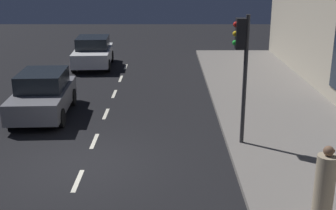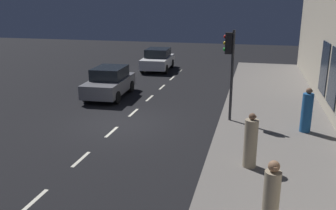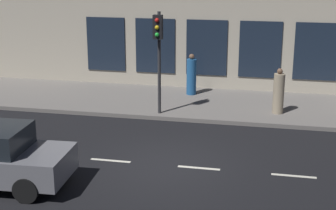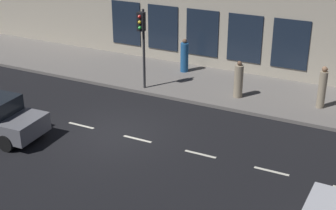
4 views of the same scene
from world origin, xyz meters
The scene contains 7 objects.
ground_plane centered at (0.00, 0.00, 0.00)m, with size 60.00×60.00×0.00m, color black.
sidewalk centered at (6.25, 0.00, 0.07)m, with size 4.50×32.00×0.15m.
building_facade centered at (8.80, 0.00, 3.04)m, with size 0.65×32.00×6.09m.
lane_centre_line centered at (0.00, -1.00, 0.00)m, with size 0.12×27.20×0.01m.
traffic_light centered at (4.30, 1.16, 2.83)m, with size 0.46×0.32×3.72m.
pedestrian_0 centered at (5.34, -3.11, 0.92)m, with size 0.46×0.46×1.69m.
pedestrian_1 centered at (7.33, 0.46, 0.93)m, with size 0.43×0.43×1.71m.
Camera 3 is at (-13.16, -2.93, 5.71)m, focal length 54.57 mm.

